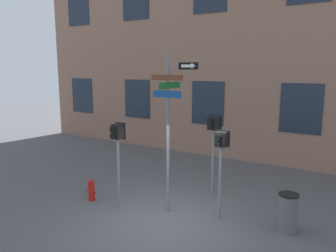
# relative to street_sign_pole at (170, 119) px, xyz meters

# --- Properties ---
(ground_plane) EXTENTS (60.00, 60.00, 0.00)m
(ground_plane) POSITION_rel_street_sign_pole_xyz_m (0.26, -0.60, -2.67)
(ground_plane) COLOR #515154
(street_sign_pole) EXTENTS (1.38, 1.05, 4.43)m
(street_sign_pole) POSITION_rel_street_sign_pole_xyz_m (0.00, 0.00, 0.00)
(street_sign_pole) COLOR slate
(street_sign_pole) RESTS_ON ground_plane
(pedestrian_signal_left) EXTENTS (0.34, 0.40, 2.49)m
(pedestrian_signal_left) POSITION_rel_street_sign_pole_xyz_m (-1.46, -0.48, -0.73)
(pedestrian_signal_left) COLOR slate
(pedestrian_signal_left) RESTS_ON ground_plane
(pedestrian_signal_right) EXTENTS (0.35, 0.40, 2.41)m
(pedestrian_signal_right) POSITION_rel_street_sign_pole_xyz_m (1.34, 0.36, -0.79)
(pedestrian_signal_right) COLOR slate
(pedestrian_signal_right) RESTS_ON ground_plane
(pedestrian_signal_across) EXTENTS (0.41, 0.40, 2.54)m
(pedestrian_signal_across) POSITION_rel_street_sign_pole_xyz_m (0.40, 1.98, -0.65)
(pedestrian_signal_across) COLOR slate
(pedestrian_signal_across) RESTS_ON ground_plane
(fire_hydrant) EXTENTS (0.36, 0.20, 0.68)m
(fire_hydrant) POSITION_rel_street_sign_pole_xyz_m (-2.48, -0.56, -2.35)
(fire_hydrant) COLOR red
(fire_hydrant) RESTS_ON ground_plane
(trash_bin) EXTENTS (0.49, 0.49, 0.99)m
(trash_bin) POSITION_rel_street_sign_pole_xyz_m (3.06, 0.58, -2.18)
(trash_bin) COLOR #59595B
(trash_bin) RESTS_ON ground_plane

